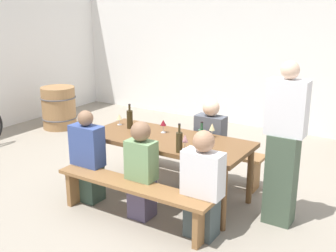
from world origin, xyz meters
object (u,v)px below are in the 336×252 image
object	(u,v)px
wine_glass_2	(163,123)
standing_host	(284,148)
tasting_table	(168,144)
bench_near	(132,192)
wine_bottle_0	(201,139)
wine_glass_3	(185,139)
seated_guest_near_1	(141,171)
bench_far	(197,152)
seated_guest_near_2	(202,187)
wine_glass_0	(119,117)
seated_guest_near_0	(88,159)
wine_bottle_1	(179,142)
wine_bottle_2	(130,119)
wine_glass_1	(212,127)
wine_barrel	(59,108)
seated_guest_far_0	(210,145)

from	to	relation	value
wine_glass_2	standing_host	size ratio (longest dim) A/B	0.09
tasting_table	bench_near	size ratio (longest dim) A/B	1.05
wine_bottle_0	wine_glass_3	bearing A→B (deg)	-150.54
tasting_table	standing_host	distance (m)	1.35
wine_glass_2	wine_glass_3	size ratio (longest dim) A/B	0.95
seated_guest_near_1	standing_host	bearing A→B (deg)	-62.10
bench_far	seated_guest_near_2	world-z (taller)	seated_guest_near_2
wine_glass_0	wine_glass_3	bearing A→B (deg)	-17.22
wine_bottle_0	wine_glass_3	distance (m)	0.18
tasting_table	seated_guest_near_0	distance (m)	0.96
bench_far	wine_bottle_0	size ratio (longest dim) A/B	5.89
tasting_table	wine_glass_2	xyz separation A→B (m)	(-0.17, 0.16, 0.20)
seated_guest_near_1	wine_glass_2	bearing A→B (deg)	14.53
seated_guest_near_1	seated_guest_near_2	distance (m)	0.74
wine_glass_3	seated_guest_near_2	size ratio (longest dim) A/B	0.15
bench_far	seated_guest_near_2	size ratio (longest dim) A/B	1.66
wine_glass_3	seated_guest_near_1	bearing A→B (deg)	-134.88
wine_bottle_1	seated_guest_near_2	distance (m)	0.58
wine_bottle_2	seated_guest_near_0	bearing A→B (deg)	-100.80
wine_bottle_1	wine_glass_2	distance (m)	0.72
bench_near	seated_guest_near_2	world-z (taller)	seated_guest_near_2
wine_glass_2	standing_host	bearing A→B (deg)	-1.43
tasting_table	wine_bottle_0	bearing A→B (deg)	-15.73
wine_glass_1	seated_guest_near_2	size ratio (longest dim) A/B	0.15
wine_glass_0	wine_barrel	xyz separation A→B (m)	(-2.47, 1.26, -0.46)
bench_near	seated_guest_near_1	bearing A→B (deg)	81.23
wine_bottle_2	wine_barrel	size ratio (longest dim) A/B	0.40
wine_glass_2	wine_glass_0	bearing A→B (deg)	-178.50
seated_guest_near_0	wine_barrel	xyz separation A→B (m)	(-2.56, 1.97, -0.13)
bench_far	wine_glass_2	distance (m)	0.79
tasting_table	standing_host	size ratio (longest dim) A/B	1.13
bench_near	seated_guest_near_1	size ratio (longest dim) A/B	1.70
bench_far	standing_host	xyz separation A→B (m)	(1.34, -0.61, 0.49)
tasting_table	bench_near	distance (m)	0.79
wine_bottle_2	seated_guest_far_0	distance (m)	1.07
bench_far	seated_guest_near_0	bearing A→B (deg)	-120.00
wine_bottle_1	seated_guest_near_2	world-z (taller)	seated_guest_near_2
wine_glass_3	standing_host	size ratio (longest dim) A/B	0.10
wine_bottle_0	seated_guest_near_1	distance (m)	0.74
bench_near	seated_guest_near_2	bearing A→B (deg)	11.10
wine_glass_3	standing_host	bearing A→B (deg)	19.92
seated_guest_near_1	standing_host	world-z (taller)	standing_host
wine_barrel	seated_guest_far_0	bearing A→B (deg)	-12.90
seated_guest_far_0	wine_barrel	size ratio (longest dim) A/B	1.46
wine_glass_1	wine_glass_3	bearing A→B (deg)	-95.74
seated_guest_near_2	tasting_table	bearing A→B (deg)	53.01
tasting_table	bench_far	world-z (taller)	tasting_table
wine_bottle_0	wine_glass_1	size ratio (longest dim) A/B	1.83
wine_bottle_2	wine_glass_0	xyz separation A→B (m)	(-0.21, 0.05, -0.02)
wine_bottle_2	seated_guest_near_0	world-z (taller)	seated_guest_near_0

